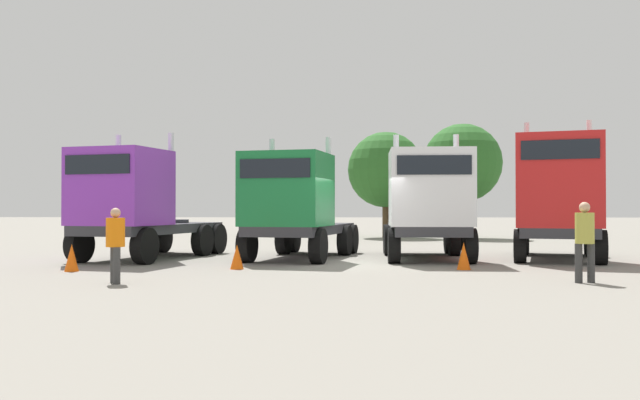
% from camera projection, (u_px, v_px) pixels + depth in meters
% --- Properties ---
extents(ground, '(200.00, 200.00, 0.00)m').
position_uv_depth(ground, '(361.00, 264.00, 19.52)').
color(ground, gray).
extents(semi_truck_purple, '(3.86, 6.43, 3.99)m').
position_uv_depth(semi_truck_purple, '(133.00, 203.00, 20.67)').
color(semi_truck_purple, '#333338').
rests_on(semi_truck_purple, ground).
extents(semi_truck_green, '(3.66, 6.35, 3.89)m').
position_uv_depth(semi_truck_green, '(294.00, 205.00, 20.85)').
color(semi_truck_green, '#333338').
rests_on(semi_truck_green, ground).
extents(semi_truck_white, '(2.63, 5.74, 3.97)m').
position_uv_depth(semi_truck_white, '(428.00, 204.00, 20.64)').
color(semi_truck_white, '#333338').
rests_on(semi_truck_white, ground).
extents(semi_truck_red, '(3.92, 6.12, 4.40)m').
position_uv_depth(semi_truck_red, '(558.00, 196.00, 20.46)').
color(semi_truck_red, '#333338').
rests_on(semi_truck_red, ground).
extents(visitor_in_hivis, '(0.55, 0.55, 1.63)m').
position_uv_depth(visitor_in_hivis, '(115.00, 240.00, 14.39)').
color(visitor_in_hivis, '#393939').
rests_on(visitor_in_hivis, ground).
extents(visitor_with_camera, '(0.46, 0.45, 1.76)m').
position_uv_depth(visitor_with_camera, '(585.00, 236.00, 14.49)').
color(visitor_with_camera, '#333333').
rests_on(visitor_with_camera, ground).
extents(traffic_cone_near, '(0.36, 0.36, 0.71)m').
position_uv_depth(traffic_cone_near, '(72.00, 258.00, 17.11)').
color(traffic_cone_near, '#F2590C').
rests_on(traffic_cone_near, ground).
extents(traffic_cone_mid, '(0.36, 0.36, 0.65)m').
position_uv_depth(traffic_cone_mid, '(237.00, 257.00, 17.75)').
color(traffic_cone_mid, '#F2590C').
rests_on(traffic_cone_mid, ground).
extents(traffic_cone_far, '(0.36, 0.36, 0.72)m').
position_uv_depth(traffic_cone_far, '(464.00, 256.00, 17.61)').
color(traffic_cone_far, '#F2590C').
rests_on(traffic_cone_far, ground).
extents(oak_far_left, '(2.94, 2.94, 4.75)m').
position_uv_depth(oak_far_left, '(262.00, 182.00, 40.85)').
color(oak_far_left, '#4C3823').
rests_on(oak_far_left, ground).
extents(oak_far_centre, '(4.18, 4.18, 5.84)m').
position_uv_depth(oak_far_centre, '(386.00, 170.00, 36.88)').
color(oak_far_centre, '#4C3823').
rests_on(oak_far_centre, ground).
extents(oak_far_right, '(4.24, 4.24, 6.20)m').
position_uv_depth(oak_far_right, '(462.00, 163.00, 36.13)').
color(oak_far_right, '#4C3823').
rests_on(oak_far_right, ground).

